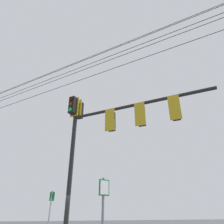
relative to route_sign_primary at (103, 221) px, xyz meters
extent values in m
cylinder|color=black|center=(3.38, 1.08, 1.77)|extent=(0.20, 0.20, 6.98)
cylinder|color=black|center=(1.57, -1.55, 4.37)|extent=(3.75, 5.33, 0.14)
cube|color=black|center=(3.63, 0.91, 4.92)|extent=(0.42, 0.42, 0.90)
cube|color=#B29319|center=(3.49, 1.00, 4.92)|extent=(0.28, 0.38, 1.04)
cylinder|color=#360503|center=(3.77, 0.81, 5.22)|extent=(0.14, 0.18, 0.20)
cylinder|color=#3C2703|center=(3.77, 0.81, 4.92)|extent=(0.14, 0.18, 0.20)
cylinder|color=green|center=(3.77, 0.81, 4.62)|extent=(0.14, 0.18, 0.20)
cube|color=black|center=(3.14, 1.25, 4.92)|extent=(0.42, 0.42, 0.90)
cube|color=#B29319|center=(3.28, 1.15, 4.92)|extent=(0.28, 0.38, 1.04)
cylinder|color=#360503|center=(3.00, 1.34, 5.22)|extent=(0.14, 0.18, 0.20)
cylinder|color=#3C2703|center=(3.00, 1.34, 4.92)|extent=(0.14, 0.18, 0.20)
cylinder|color=green|center=(3.00, 1.34, 4.62)|extent=(0.14, 0.18, 0.20)
cube|color=black|center=(2.25, -0.57, 3.82)|extent=(0.41, 0.41, 0.90)
cube|color=#B29319|center=(2.10, -0.48, 3.82)|extent=(0.27, 0.39, 1.04)
cylinder|color=#360503|center=(2.39, -0.65, 4.12)|extent=(0.13, 0.19, 0.20)
cylinder|color=#3C2703|center=(2.39, -0.65, 3.82)|extent=(0.13, 0.19, 0.20)
cylinder|color=green|center=(2.39, -0.65, 3.52)|extent=(0.13, 0.19, 0.20)
cube|color=black|center=(1.45, -1.71, 3.82)|extent=(0.42, 0.42, 0.90)
cube|color=#B29319|center=(1.31, -1.62, 3.82)|extent=(0.28, 0.39, 1.04)
cylinder|color=#360503|center=(1.59, -1.81, 4.12)|extent=(0.14, 0.18, 0.20)
cylinder|color=#3C2703|center=(1.59, -1.81, 3.82)|extent=(0.14, 0.18, 0.20)
cylinder|color=green|center=(1.59, -1.81, 3.52)|extent=(0.14, 0.18, 0.20)
cube|color=black|center=(0.66, -2.86, 3.82)|extent=(0.41, 0.41, 0.90)
cube|color=#B29319|center=(0.52, -2.77, 3.82)|extent=(0.27, 0.39, 1.04)
cylinder|color=#360503|center=(0.80, -2.95, 4.12)|extent=(0.13, 0.18, 0.20)
cylinder|color=#3C2703|center=(0.80, -2.95, 3.82)|extent=(0.13, 0.18, 0.20)
cylinder|color=green|center=(0.80, -2.95, 3.52)|extent=(0.13, 0.18, 0.20)
cube|color=#0C7238|center=(-0.02, -0.01, 0.82)|extent=(0.20, 0.31, 0.42)
cube|color=white|center=(-0.04, -0.02, 0.82)|extent=(0.15, 0.25, 0.36)
cylinder|color=slate|center=(5.32, 1.97, -0.31)|extent=(0.07, 0.07, 2.81)
cube|color=#0C7238|center=(5.35, 1.96, 0.83)|extent=(0.12, 0.25, 0.42)
cube|color=white|center=(5.37, 1.95, 0.83)|extent=(0.08, 0.19, 0.36)
cylinder|color=black|center=(4.14, 2.07, 6.60)|extent=(16.58, 21.81, 0.40)
cylinder|color=black|center=(4.14, 2.07, 7.22)|extent=(16.58, 21.81, 0.40)
cylinder|color=black|center=(4.14, 2.07, 7.48)|extent=(16.58, 21.81, 0.40)
cylinder|color=black|center=(4.14, 2.07, 7.90)|extent=(16.58, 21.81, 0.40)
cylinder|color=black|center=(4.14, 2.07, 7.98)|extent=(16.58, 21.81, 0.40)
camera|label=1|loc=(-5.79, 0.70, 0.32)|focal=31.65mm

